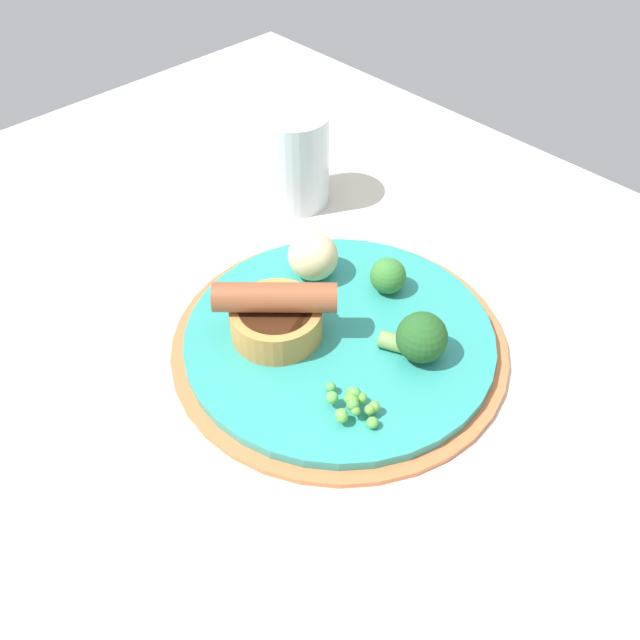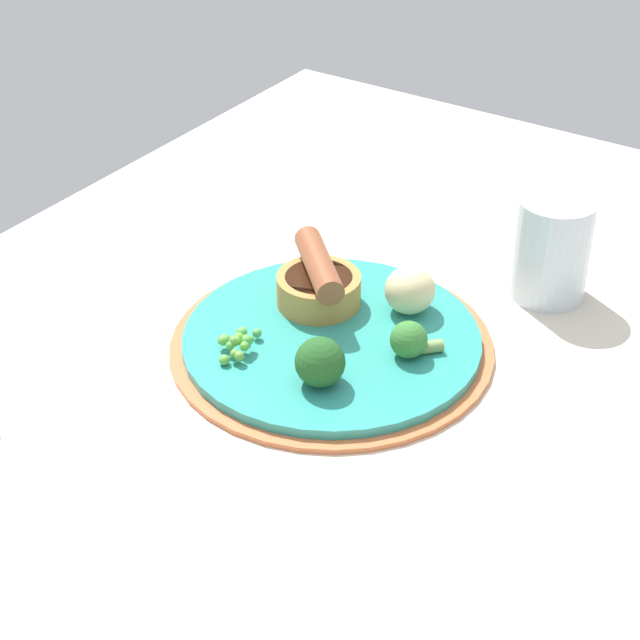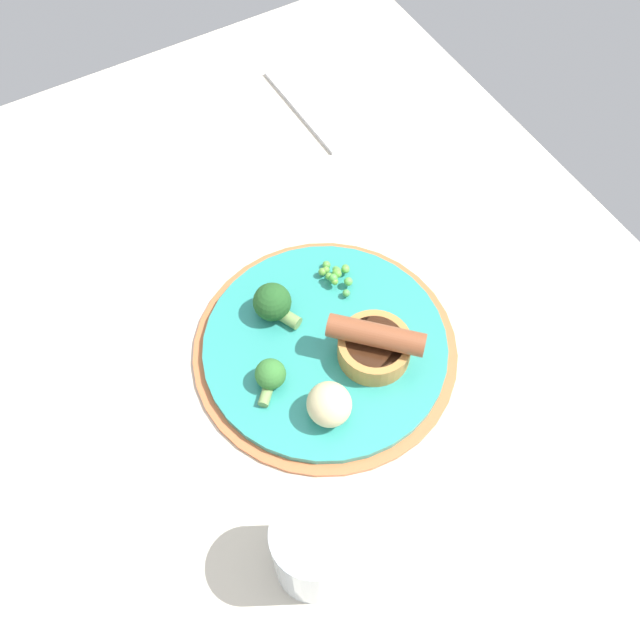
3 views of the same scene
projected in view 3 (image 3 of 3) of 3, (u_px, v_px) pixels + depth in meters
dining_table at (325, 357)px, 78.60cm from camera, size 110.00×80.00×3.00cm
dinner_plate at (328, 346)px, 76.94cm from camera, size 28.58×28.58×1.40cm
sausage_pudding at (375, 345)px, 73.60cm from camera, size 8.76×8.89×5.34cm
pea_pile at (336, 274)px, 79.63cm from camera, size 5.40×3.38×1.88cm
broccoli_floret_near at (273, 303)px, 76.44cm from camera, size 5.50×4.22×4.19cm
broccoli_floret_far at (270, 376)px, 72.43cm from camera, size 4.22×4.13×3.23cm
potato_chunk_0 at (329, 404)px, 70.07cm from camera, size 5.51×5.39×4.35cm
fork at (302, 110)px, 96.33cm from camera, size 18.03×2.04×0.60cm
drinking_glass at (313, 549)px, 61.41cm from camera, size 7.24×7.24×9.97cm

